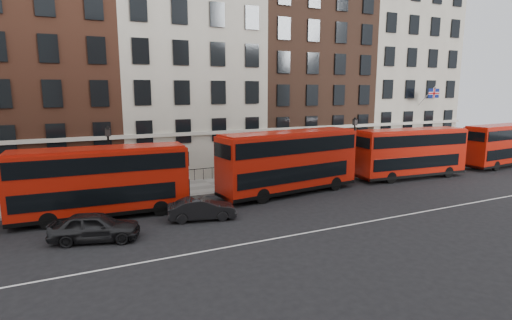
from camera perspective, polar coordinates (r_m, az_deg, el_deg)
name	(u,v)px	position (r m, az deg, el deg)	size (l,w,h in m)	color
ground	(272,225)	(23.83, 2.26, -9.27)	(120.00, 120.00, 0.00)	black
pavement	(212,186)	(33.08, -6.30, -3.68)	(80.00, 5.00, 0.15)	slate
kerb	(223,193)	(30.80, -4.75, -4.68)	(80.00, 0.30, 0.16)	gray
road_centre_line	(289,236)	(22.19, 4.72, -10.77)	(70.00, 0.12, 0.01)	white
building_terrace	(181,64)	(39.18, -10.73, 13.30)	(64.00, 11.95, 22.00)	#B5AD9D
bus_b	(101,180)	(26.41, -21.33, -2.73)	(10.58, 3.06, 4.40)	#B51709
bus_c	(289,161)	(30.35, 4.70, -0.08)	(11.65, 4.10, 4.79)	#B51709
bus_d	(411,152)	(38.28, 21.22, 1.08)	(10.75, 3.37, 4.45)	#B51709
bus_e	(503,144)	(48.54, 31.81, 1.95)	(10.52, 3.24, 4.36)	#B51709
car_rear	(95,227)	(22.84, -22.00, -8.83)	(1.82, 4.53, 1.55)	black
car_front	(202,209)	(24.81, -7.75, -6.93)	(1.44, 4.12, 1.36)	black
lamp_post_left	(109,160)	(29.43, -20.20, 0.02)	(0.44, 0.44, 5.33)	black
lamp_post_right	(354,144)	(37.11, 13.83, 2.30)	(0.44, 0.44, 5.33)	black
traffic_light	(459,143)	(46.61, 26.99, 2.23)	(0.25, 0.45, 3.27)	black
iron_railings	(203,174)	(34.98, -7.52, -1.99)	(6.60, 0.06, 1.00)	black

